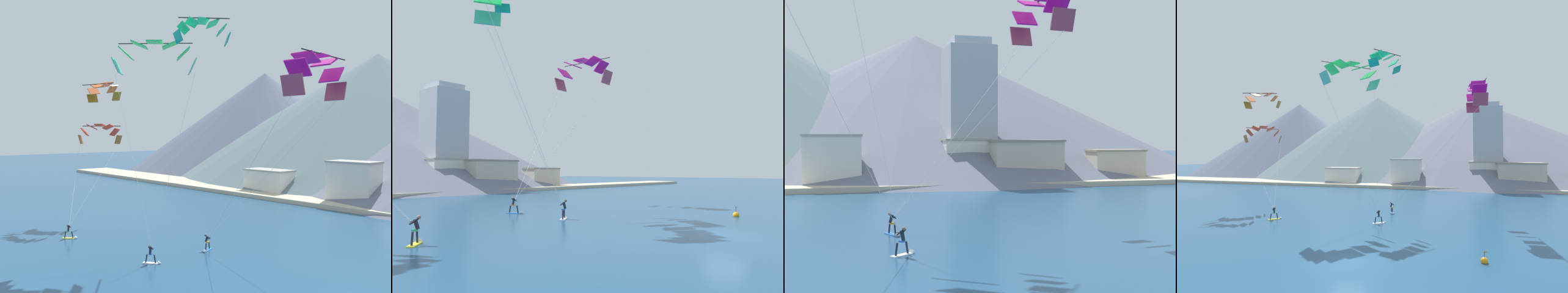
% 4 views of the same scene
% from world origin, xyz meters
% --- Properties ---
extents(ground_plane, '(400.00, 400.00, 0.00)m').
position_xyz_m(ground_plane, '(0.00, 0.00, 0.00)').
color(ground_plane, navy).
extents(kitesurfer_near_lead, '(1.49, 1.53, 1.71)m').
position_xyz_m(kitesurfer_near_lead, '(-14.34, 11.73, 0.49)').
color(kitesurfer_near_lead, yellow).
rests_on(kitesurfer_near_lead, ground).
extents(kitesurfer_near_trail, '(1.06, 1.75, 1.70)m').
position_xyz_m(kitesurfer_near_trail, '(-0.91, 19.63, 0.48)').
color(kitesurfer_near_trail, '#337FDB').
rests_on(kitesurfer_near_trail, ground).
extents(kitesurfer_mid_center, '(1.66, 1.32, 1.76)m').
position_xyz_m(kitesurfer_mid_center, '(-0.94, 13.21, 0.53)').
color(kitesurfer_mid_center, white).
rests_on(kitesurfer_mid_center, ground).
extents(parafoil_kite_near_lead, '(9.93, 10.51, 11.53)m').
position_xyz_m(parafoil_kite_near_lead, '(-22.02, 19.56, 11.70)').
color(parafoil_kite_near_lead, '#974E15').
extents(parafoil_kite_near_trail, '(12.55, 7.72, 16.51)m').
position_xyz_m(parafoil_kite_near_trail, '(10.41, 20.98, 16.49)').
color(parafoil_kite_near_trail, '#943751').
extents(parafoil_kite_mid_center, '(8.72, 8.14, 19.75)m').
position_xyz_m(parafoil_kite_mid_center, '(-6.29, 17.35, 19.77)').
color(parafoil_kite_mid_center, '#41BFA4').
extents(parafoil_kite_distant_high_outer, '(3.92, 5.67, 2.54)m').
position_xyz_m(parafoil_kite_distant_high_outer, '(-2.05, 20.15, 22.00)').
color(parafoil_kite_distant_high_outer, '#11958D').
extents(parafoil_kite_distant_low_drift, '(6.19, 3.12, 2.72)m').
position_xyz_m(parafoil_kite_distant_low_drift, '(-22.98, 20.56, 17.51)').
color(parafoil_kite_distant_low_drift, '#936519').
extents(race_marker_buoy, '(0.56, 0.56, 1.02)m').
position_xyz_m(race_marker_buoy, '(10.11, 2.62, 0.16)').
color(race_marker_buoy, orange).
rests_on(race_marker_buoy, ground).
extents(shoreline_strip, '(180.00, 10.00, 0.70)m').
position_xyz_m(shoreline_strip, '(0.00, 53.88, 0.35)').
color(shoreline_strip, beige).
rests_on(shoreline_strip, ground).
extents(shore_building_promenade_mid, '(10.34, 6.46, 6.34)m').
position_xyz_m(shore_building_promenade_mid, '(21.53, 55.66, 3.18)').
color(shore_building_promenade_mid, beige).
rests_on(shore_building_promenade_mid, ground).
extents(shore_building_quay_east, '(9.06, 4.91, 4.66)m').
position_xyz_m(shore_building_quay_east, '(-22.49, 55.46, 2.34)').
color(shore_building_quay_east, silver).
rests_on(shore_building_quay_east, ground).
extents(shore_building_quay_west, '(7.62, 4.71, 7.11)m').
position_xyz_m(shore_building_quay_west, '(-5.12, 55.19, 3.57)').
color(shore_building_quay_west, silver).
rests_on(shore_building_quay_west, ground).
extents(shore_building_old_town, '(6.74, 4.23, 6.49)m').
position_xyz_m(shore_building_old_town, '(13.58, 58.45, 3.26)').
color(shore_building_old_town, silver).
rests_on(shore_building_old_town, ground).
extents(highrise_tower, '(7.00, 7.00, 21.43)m').
position_xyz_m(highrise_tower, '(14.78, 61.37, 10.51)').
color(highrise_tower, '#A8ADB7').
rests_on(highrise_tower, ground).
extents(mountain_peak_west_ridge, '(126.13, 126.13, 30.49)m').
position_xyz_m(mountain_peak_west_ridge, '(13.90, 109.97, 15.25)').
color(mountain_peak_west_ridge, slate).
rests_on(mountain_peak_west_ridge, ground).
extents(mountain_peak_central_summit, '(111.09, 111.09, 33.26)m').
position_xyz_m(mountain_peak_central_summit, '(-26.87, 106.85, 16.63)').
color(mountain_peak_central_summit, slate).
rests_on(mountain_peak_central_summit, ground).
extents(mountain_peak_east_shoulder, '(87.74, 87.74, 31.23)m').
position_xyz_m(mountain_peak_east_shoulder, '(-62.88, 102.40, 15.61)').
color(mountain_peak_east_shoulder, slate).
rests_on(mountain_peak_east_shoulder, ground).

